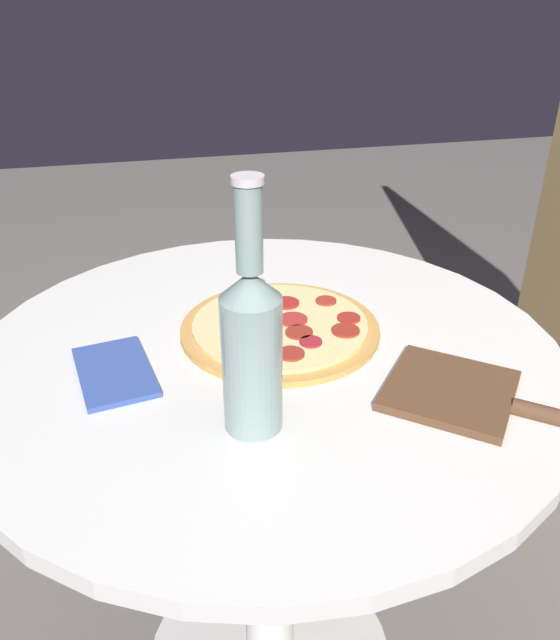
# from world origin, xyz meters

# --- Properties ---
(table) EXTENTS (0.85, 0.85, 0.73)m
(table) POSITION_xyz_m (0.00, 0.00, 0.53)
(table) COLOR silver
(table) RESTS_ON ground_plane
(pizza) EXTENTS (0.30, 0.30, 0.02)m
(pizza) POSITION_xyz_m (-0.04, 0.03, 0.74)
(pizza) COLOR #C68E47
(pizza) RESTS_ON table
(beer_bottle) EXTENTS (0.07, 0.07, 0.30)m
(beer_bottle) POSITION_xyz_m (0.17, -0.05, 0.84)
(beer_bottle) COLOR gray
(beer_bottle) RESTS_ON table
(pizza_paddle) EXTENTS (0.24, 0.26, 0.02)m
(pizza_paddle) POSITION_xyz_m (0.18, 0.22, 0.74)
(pizza_paddle) COLOR brown
(pizza_paddle) RESTS_ON table
(napkin) EXTENTS (0.17, 0.12, 0.01)m
(napkin) POSITION_xyz_m (0.02, -0.21, 0.73)
(napkin) COLOR #334C99
(napkin) RESTS_ON table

